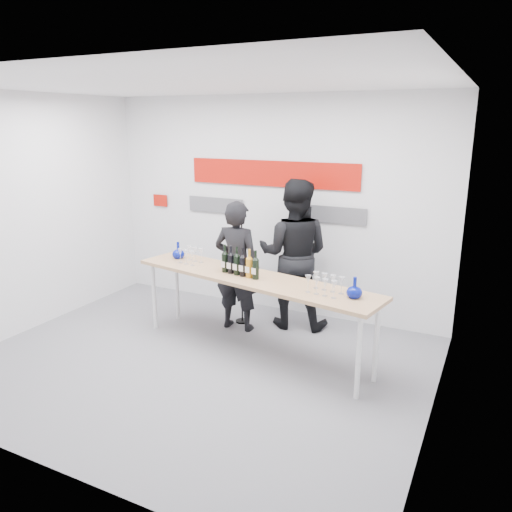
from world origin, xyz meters
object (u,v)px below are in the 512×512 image
at_px(tasting_table, 252,282).
at_px(mic_stand, 242,289).
at_px(presenter_left, 237,266).
at_px(presenter_right, 294,254).

distance_m(tasting_table, mic_stand, 0.99).
bearing_deg(presenter_left, tasting_table, 129.28).
bearing_deg(mic_stand, presenter_right, 35.20).
distance_m(tasting_table, presenter_left, 0.74).
bearing_deg(tasting_table, presenter_left, 142.56).
xyz_separation_m(tasting_table, presenter_left, (-0.50, 0.55, -0.01)).
distance_m(presenter_left, presenter_right, 0.75).
bearing_deg(presenter_left, mic_stand, -82.46).
bearing_deg(mic_stand, presenter_left, -63.60).
relative_size(presenter_right, mic_stand, 1.24).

